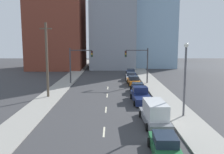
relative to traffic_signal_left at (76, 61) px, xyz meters
name	(u,v)px	position (x,y,z in m)	size (l,w,h in m)	color
sidewalk_left	(71,77)	(-2.26, 7.83, -4.04)	(3.21, 90.08, 0.16)	gray
sidewalk_right	(146,77)	(13.43, 7.83, -4.04)	(3.21, 90.08, 0.16)	gray
lane_stripe_at_14m	(104,132)	(5.59, -23.67, -4.11)	(0.16, 2.40, 0.01)	beige
lane_stripe_at_20m	(106,110)	(5.59, -16.83, -4.11)	(0.16, 2.40, 0.01)	beige
lane_stripe_at_28m	(107,96)	(5.59, -9.63, -4.11)	(0.16, 2.40, 0.01)	beige
lane_stripe_at_33m	(108,88)	(5.59, -4.02, -4.11)	(0.16, 2.40, 0.01)	beige
building_brick_left	(57,32)	(-8.64, 25.29, 5.80)	(14.00, 16.00, 19.83)	brown
building_office_center	(112,13)	(6.43, 29.29, 11.33)	(12.00, 20.00, 30.89)	gray
traffic_signal_left	(76,61)	(0.00, 0.00, 0.00)	(4.16, 0.35, 6.38)	#38383D
traffic_signal_right	(141,61)	(11.42, 0.00, 0.00)	(4.16, 0.35, 6.38)	#38383D
utility_pole_left_mid	(47,60)	(-2.41, -10.88, 1.03)	(1.60, 0.32, 10.04)	brown
street_lamp	(185,74)	(13.53, -19.55, 0.28)	(0.44, 0.44, 7.49)	#4C4C51
sedan_green	(165,146)	(9.85, -28.10, -3.44)	(2.09, 4.62, 1.48)	#1E6033
box_truck_gray	(155,113)	(10.26, -21.63, -3.10)	(2.46, 6.24, 2.17)	slate
pickup_truck_navy	(141,96)	(9.92, -13.23, -3.36)	(2.47, 5.99, 1.84)	#141E47
sedan_black	(137,88)	(10.13, -7.28, -3.47)	(2.23, 4.40, 1.39)	black
sedan_orange	(133,81)	(10.04, -1.00, -3.42)	(2.26, 4.58, 1.54)	orange
sedan_white	(131,76)	(9.97, 4.44, -3.44)	(2.31, 4.72, 1.49)	silver
sedan_blue	(131,72)	(10.49, 11.22, -3.49)	(2.02, 4.80, 1.36)	navy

